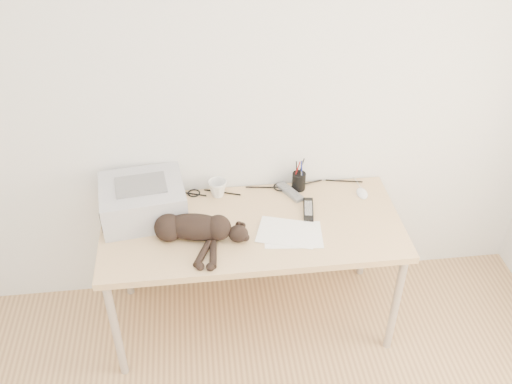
{
  "coord_description": "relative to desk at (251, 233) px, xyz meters",
  "views": [
    {
      "loc": [
        -0.25,
        -0.91,
        2.7
      ],
      "look_at": [
        0.01,
        1.34,
        0.99
      ],
      "focal_mm": 40.0,
      "sensor_mm": 36.0,
      "label": 1
    }
  ],
  "objects": [
    {
      "name": "pen_cup",
      "position": [
        0.3,
        0.2,
        0.19
      ],
      "size": [
        0.08,
        0.08,
        0.2
      ],
      "color": "black",
      "rests_on": "desk"
    },
    {
      "name": "mug",
      "position": [
        -0.16,
        0.19,
        0.18
      ],
      "size": [
        0.15,
        0.15,
        0.1
      ],
      "primitive_type": "imported",
      "rotation": [
        0.0,
        0.0,
        0.91
      ],
      "color": "white",
      "rests_on": "desk"
    },
    {
      "name": "cat",
      "position": [
        -0.32,
        -0.16,
        0.2
      ],
      "size": [
        0.64,
        0.38,
        0.15
      ],
      "rotation": [
        0.0,
        0.0,
        -0.2
      ],
      "color": "black",
      "rests_on": "desk"
    },
    {
      "name": "remote_grey",
      "position": [
        0.24,
        0.16,
        0.14
      ],
      "size": [
        0.14,
        0.2,
        0.02
      ],
      "primitive_type": "cube",
      "rotation": [
        0.0,
        0.0,
        0.49
      ],
      "color": "slate",
      "rests_on": "desk"
    },
    {
      "name": "printer",
      "position": [
        -0.57,
        0.07,
        0.23
      ],
      "size": [
        0.48,
        0.42,
        0.21
      ],
      "color": "#A4A4A8",
      "rests_on": "desk"
    },
    {
      "name": "papers",
      "position": [
        0.19,
        -0.18,
        0.14
      ],
      "size": [
        0.37,
        0.29,
        0.01
      ],
      "color": "white",
      "rests_on": "desk"
    },
    {
      "name": "cable_tangle",
      "position": [
        0.0,
        0.22,
        0.14
      ],
      "size": [
        1.36,
        0.09,
        0.01
      ],
      "primitive_type": null,
      "color": "black",
      "rests_on": "desk"
    },
    {
      "name": "desk",
      "position": [
        0.0,
        0.0,
        0.0
      ],
      "size": [
        1.6,
        0.7,
        0.74
      ],
      "color": "tan",
      "rests_on": "floor"
    },
    {
      "name": "mouse",
      "position": [
        0.65,
        0.11,
        0.15
      ],
      "size": [
        0.06,
        0.11,
        0.03
      ],
      "primitive_type": "ellipsoid",
      "rotation": [
        0.0,
        0.0,
        0.02
      ],
      "color": "silver",
      "rests_on": "desk"
    },
    {
      "name": "remote_black",
      "position": [
        0.32,
        -0.01,
        0.14
      ],
      "size": [
        0.09,
        0.2,
        0.02
      ],
      "primitive_type": "cube",
      "rotation": [
        0.0,
        0.0,
        -0.18
      ],
      "color": "black",
      "rests_on": "desk"
    },
    {
      "name": "wall_back",
      "position": [
        0.0,
        0.27,
        0.69
      ],
      "size": [
        3.5,
        0.0,
        3.5
      ],
      "primitive_type": "plane",
      "rotation": [
        1.57,
        0.0,
        0.0
      ],
      "color": "white",
      "rests_on": "floor"
    }
  ]
}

